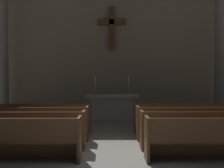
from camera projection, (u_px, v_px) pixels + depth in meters
ground_plane at (113, 161)px, 5.88m from camera, size 80.00×80.00×0.00m
pew_left_row_1 at (8, 139)px, 5.81m from camera, size 3.07×0.50×0.95m
pew_left_row_2 at (23, 130)px, 6.78m from camera, size 3.07×0.50×0.95m
pew_left_row_3 at (34, 123)px, 7.75m from camera, size 3.07×0.50×0.95m
pew_left_row_4 at (42, 118)px, 8.71m from camera, size 3.07×0.50×0.95m
pew_right_row_1 at (218, 139)px, 5.84m from camera, size 3.07×0.50×0.95m
pew_right_row_2 at (203, 130)px, 6.81m from camera, size 3.07×0.50×0.95m
pew_right_row_3 at (191, 123)px, 7.77m from camera, size 3.07×0.50×0.95m
pew_right_row_4 at (182, 118)px, 8.74m from camera, size 3.07×0.50×0.95m
column_left_third at (0, 41)px, 12.43m from camera, size 1.08×1.08×6.94m
column_right_third at (223, 41)px, 12.49m from camera, size 1.08×1.08×6.94m
altar at (112, 106)px, 11.53m from camera, size 2.20×0.90×1.01m
candlestick_left at (95, 89)px, 11.50m from camera, size 0.16×0.16×0.80m
candlestick_right at (129, 89)px, 11.51m from camera, size 0.16×0.16×0.80m
apse_with_cross at (112, 37)px, 13.78m from camera, size 11.28×0.51×7.51m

